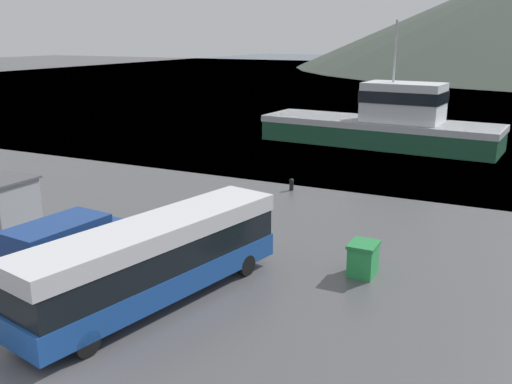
{
  "coord_description": "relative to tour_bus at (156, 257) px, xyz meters",
  "views": [
    {
      "loc": [
        11.76,
        -8.51,
        9.81
      ],
      "look_at": [
        -0.73,
        16.66,
        2.0
      ],
      "focal_mm": 40.0,
      "sensor_mm": 36.0,
      "label": 1
    }
  ],
  "objects": [
    {
      "name": "mooring_bollard",
      "position": [
        -1.72,
        16.99,
        -1.37
      ],
      "size": [
        0.31,
        0.31,
        0.79
      ],
      "color": "black",
      "rests_on": "ground"
    },
    {
      "name": "dock_kiosk",
      "position": [
        -11.99,
        3.33,
        -0.42
      ],
      "size": [
        2.72,
        2.86,
        2.72
      ],
      "color": "#93999E",
      "rests_on": "ground"
    },
    {
      "name": "delivery_van",
      "position": [
        -4.99,
        0.66,
        -0.54
      ],
      "size": [
        2.71,
        6.08,
        2.37
      ],
      "rotation": [
        0.0,
        0.0,
        -0.1
      ],
      "color": "navy",
      "rests_on": "ground"
    },
    {
      "name": "small_boat",
      "position": [
        -10.77,
        38.96,
        -1.28
      ],
      "size": [
        5.53,
        2.85,
        1.02
      ],
      "rotation": [
        0.0,
        0.0,
        4.89
      ],
      "color": "black",
      "rests_on": "water_surface"
    },
    {
      "name": "storage_bin",
      "position": [
        6.22,
        5.9,
        -1.08
      ],
      "size": [
        1.14,
        1.41,
        1.41
      ],
      "color": "green",
      "rests_on": "ground"
    },
    {
      "name": "water_surface",
      "position": [
        0.33,
        138.27,
        -1.79
      ],
      "size": [
        240.0,
        240.0,
        0.0
      ],
      "primitive_type": "plane",
      "color": "#3D5160",
      "rests_on": "ground"
    },
    {
      "name": "tour_bus",
      "position": [
        0.0,
        0.0,
        0.0
      ],
      "size": [
        4.67,
        11.65,
        3.18
      ],
      "rotation": [
        0.0,
        0.0,
        -0.2
      ],
      "color": "#194799",
      "rests_on": "ground"
    },
    {
      "name": "fishing_boat",
      "position": [
        -0.24,
        34.98,
        0.26
      ],
      "size": [
        21.67,
        7.4,
        10.99
      ],
      "rotation": [
        0.0,
        0.0,
        1.5
      ],
      "color": "#1E5138",
      "rests_on": "water_surface"
    }
  ]
}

